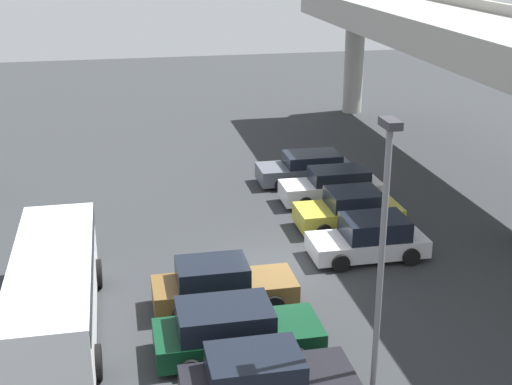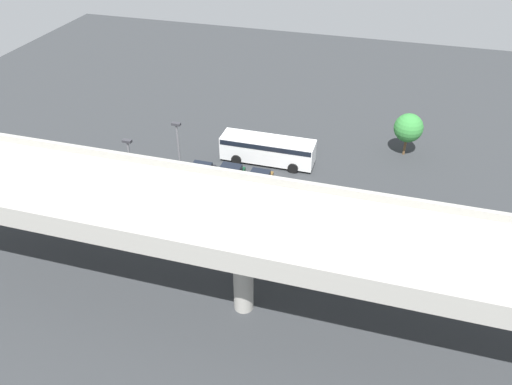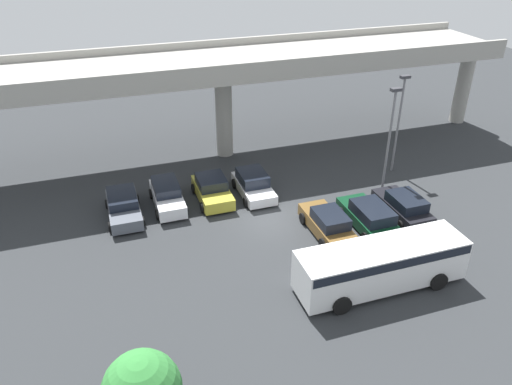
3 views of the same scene
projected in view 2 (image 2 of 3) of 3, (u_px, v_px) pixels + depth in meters
ground_plane at (281, 214)px, 41.47m from camera, size 95.39×95.39×0.00m
highway_overpass at (242, 226)px, 29.24m from camera, size 45.81×7.53×8.22m
parked_car_0 at (385, 255)px, 36.29m from camera, size 2.18×4.61×1.49m
parked_car_1 at (345, 251)px, 36.58m from camera, size 2.01×4.52×1.59m
parked_car_2 at (305, 242)px, 37.43m from camera, size 2.25×4.30×1.63m
parked_car_3 at (269, 234)px, 38.21m from camera, size 2.20×4.38×1.60m
parked_car_4 at (257, 185)px, 43.59m from camera, size 2.07×4.66×1.63m
parked_car_5 at (227, 180)px, 44.29m from camera, size 2.26×4.84×1.58m
parked_car_6 at (198, 177)px, 44.61m from camera, size 2.15×4.48×1.61m
shuttle_bus at (268, 148)px, 47.34m from camera, size 8.92×2.70×2.48m
lamp_post_near_aisle at (133, 173)px, 38.61m from camera, size 0.70×0.35×7.28m
lamp_post_mid_lot at (180, 157)px, 40.26m from camera, size 0.70×0.35×7.58m
tree_front_left at (408, 128)px, 47.70m from camera, size 2.77×2.77×4.31m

